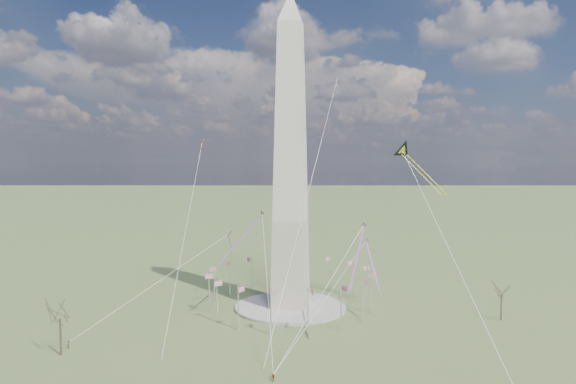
% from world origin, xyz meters
% --- Properties ---
extents(ground, '(2000.00, 2000.00, 0.00)m').
position_xyz_m(ground, '(0.00, 0.00, 0.00)').
color(ground, '#3E5329').
rests_on(ground, ground).
extents(plaza, '(36.00, 36.00, 0.80)m').
position_xyz_m(plaza, '(0.00, 0.00, 0.40)').
color(plaza, '#A59F97').
rests_on(plaza, ground).
extents(washington_monument, '(15.56, 15.56, 100.00)m').
position_xyz_m(washington_monument, '(0.00, 0.00, 47.95)').
color(washington_monument, '#B5AC97').
rests_on(washington_monument, plaza).
extents(flagpole_ring, '(54.40, 54.40, 13.00)m').
position_xyz_m(flagpole_ring, '(-0.00, -0.00, 7.27)').
color(flagpole_ring, white).
rests_on(flagpole_ring, ground).
extents(tree_near, '(6.67, 6.67, 11.68)m').
position_xyz_m(tree_near, '(64.15, 1.11, 8.32)').
color(tree_near, '#46362A').
rests_on(tree_near, ground).
extents(tree_far, '(7.85, 7.85, 13.74)m').
position_xyz_m(tree_far, '(-46.68, -51.32, 9.79)').
color(tree_far, '#46362A').
rests_on(tree_far, ground).
extents(person_west, '(1.14, 1.13, 1.86)m').
position_xyz_m(person_west, '(-47.78, -46.68, 0.93)').
color(person_west, gray).
rests_on(person_west, ground).
extents(person_centre, '(1.08, 0.66, 1.73)m').
position_xyz_m(person_centre, '(7.90, -54.85, 0.86)').
color(person_centre, gray).
rests_on(person_centre, ground).
extents(kite_delta_black, '(17.16, 18.08, 16.73)m').
position_xyz_m(kite_delta_black, '(35.55, 10.82, 50.14)').
color(kite_delta_black, black).
rests_on(kite_delta_black, ground).
extents(kite_diamond_purple, '(1.73, 2.73, 8.31)m').
position_xyz_m(kite_diamond_purple, '(-21.72, 3.90, 22.34)').
color(kite_diamond_purple, navy).
rests_on(kite_diamond_purple, ground).
extents(kite_streamer_left, '(3.29, 21.46, 14.73)m').
position_xyz_m(kite_streamer_left, '(23.58, -21.46, 24.47)').
color(kite_streamer_left, red).
rests_on(kite_streamer_left, ground).
extents(kite_streamer_mid, '(9.52, 19.90, 14.51)m').
position_xyz_m(kite_streamer_mid, '(-12.31, -6.53, 25.82)').
color(kite_streamer_mid, red).
rests_on(kite_streamer_mid, ground).
extents(kite_streamer_right, '(6.22, 18.64, 13.07)m').
position_xyz_m(kite_streamer_right, '(25.37, 3.43, 16.82)').
color(kite_streamer_right, red).
rests_on(kite_streamer_right, ground).
extents(kite_small_red, '(1.15, 1.94, 4.60)m').
position_xyz_m(kite_small_red, '(-41.37, 29.15, 54.89)').
color(kite_small_red, '#BD3816').
rests_on(kite_small_red, ground).
extents(kite_small_white, '(1.37, 1.96, 4.08)m').
position_xyz_m(kite_small_white, '(8.70, 49.39, 80.05)').
color(kite_small_white, white).
rests_on(kite_small_white, ground).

